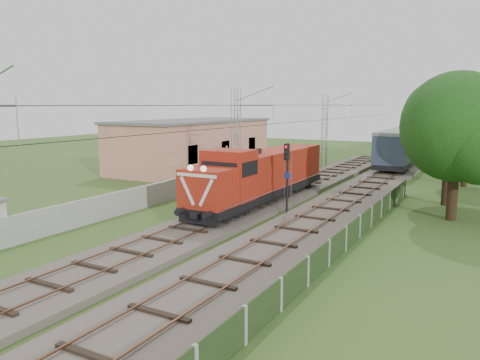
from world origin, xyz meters
The scene contains 13 objects.
ground centered at (0.00, 0.00, 0.00)m, with size 140.00×140.00×0.00m, color #325A21.
track_main centered at (0.00, 7.00, 0.18)m, with size 4.20×70.00×0.45m.
track_side centered at (5.00, 20.00, 0.18)m, with size 4.20×80.00×0.45m.
catenary centered at (-2.95, 12.00, 4.05)m, with size 3.31×70.00×8.00m.
boundary_wall centered at (-6.50, 12.00, 0.75)m, with size 0.25×40.00×1.50m, color #9E9E99.
station_building centered at (-15.00, 24.00, 2.63)m, with size 8.40×20.40×5.22m.
fence centered at (8.00, 3.00, 0.60)m, with size 0.12×32.00×1.20m.
locomotive centered at (0.00, 10.22, 2.12)m, with size 2.80×15.98×4.06m.
coach_rake centered at (5.00, 72.87, 2.56)m, with size 3.09×92.22×3.57m.
signal_post centered at (2.77, 8.12, 3.12)m, with size 0.47×0.39×4.54m.
tree_a centered at (11.90, 11.96, 5.48)m, with size 6.78×6.46×8.79m.
tree_b centered at (11.14, 16.38, 5.51)m, with size 6.81×6.49×8.83m.
tree_c centered at (11.73, 25.21, 5.33)m, with size 6.60×6.28×8.55m.
Camera 1 is at (13.94, -18.03, 6.83)m, focal length 35.00 mm.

